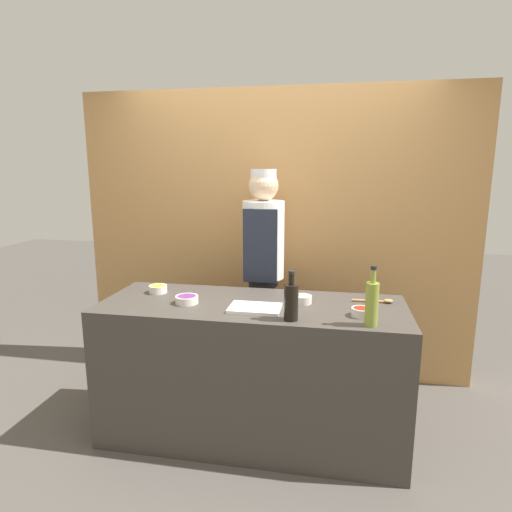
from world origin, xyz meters
The scene contains 12 objects.
ground_plane centered at (0.00, 0.00, 0.00)m, with size 14.00×14.00×0.00m, color #4C4742.
cabinet_wall centered at (0.00, 1.01, 1.20)m, with size 3.29×0.18×2.40m.
counter centered at (0.00, 0.00, 0.46)m, with size 1.95×0.72×0.92m.
sauce_bowl_purple centered at (-0.41, -0.07, 0.95)m, with size 0.15×0.15×0.05m.
sauce_bowl_red centered at (0.67, -0.12, 0.95)m, with size 0.12×0.12×0.05m.
sauce_bowl_orange centered at (0.32, 0.06, 0.95)m, with size 0.11×0.11×0.05m.
sauce_bowl_yellow centered at (-0.69, 0.12, 0.95)m, with size 0.12×0.12×0.05m.
cutting_board centered at (0.04, -0.12, 0.93)m, with size 0.31×0.21×0.02m.
bottle_oil centered at (0.72, -0.27, 1.05)m, with size 0.07×0.07×0.34m.
bottle_soy centered at (0.28, -0.26, 1.03)m, with size 0.08×0.08×0.29m.
wooden_spoon centered at (0.80, 0.16, 0.93)m, with size 0.26×0.04×0.03m.
chef_center centered at (-0.03, 0.60, 0.98)m, with size 0.32×0.32×1.76m.
Camera 1 is at (0.50, -2.57, 1.76)m, focal length 30.00 mm.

